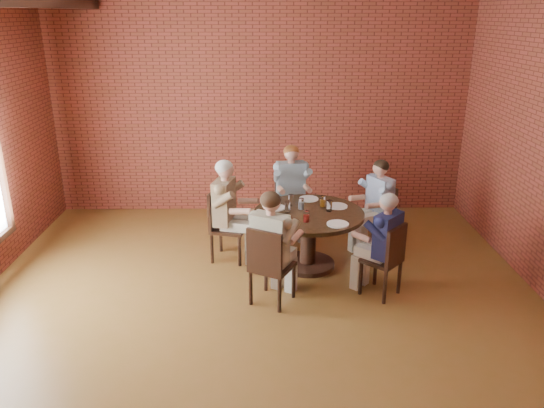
{
  "coord_description": "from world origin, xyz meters",
  "views": [
    {
      "loc": [
        0.07,
        -4.83,
        3.09
      ],
      "look_at": [
        0.15,
        1.0,
        0.98
      ],
      "focal_mm": 35.0,
      "sensor_mm": 36.0,
      "label": 1
    }
  ],
  "objects_px": {
    "diner_a": "(376,206)",
    "chair_d": "(269,264)",
    "diner_b": "(291,191)",
    "dining_table": "(308,228)",
    "chair_c": "(223,222)",
    "chair_a": "(380,215)",
    "chair_b": "(290,199)",
    "diner_e": "(383,245)",
    "smartphone": "(346,223)",
    "diner_c": "(229,211)",
    "chair_e": "(387,258)",
    "diner_d": "(272,248)"
  },
  "relations": [
    {
      "from": "chair_d",
      "to": "chair_a",
      "type": "bearing_deg",
      "value": -107.27
    },
    {
      "from": "chair_d",
      "to": "diner_c",
      "type": "bearing_deg",
      "value": -38.59
    },
    {
      "from": "diner_a",
      "to": "chair_c",
      "type": "xyz_separation_m",
      "value": [
        -2.05,
        -0.25,
        -0.12
      ]
    },
    {
      "from": "dining_table",
      "to": "diner_d",
      "type": "bearing_deg",
      "value": -118.28
    },
    {
      "from": "dining_table",
      "to": "smartphone",
      "type": "height_order",
      "value": "smartphone"
    },
    {
      "from": "chair_a",
      "to": "diner_b",
      "type": "distance_m",
      "value": 1.31
    },
    {
      "from": "dining_table",
      "to": "diner_d",
      "type": "xyz_separation_m",
      "value": [
        -0.47,
        -0.87,
        0.13
      ]
    },
    {
      "from": "chair_c",
      "to": "chair_b",
      "type": "bearing_deg",
      "value": -31.93
    },
    {
      "from": "diner_d",
      "to": "smartphone",
      "type": "distance_m",
      "value": 1.0
    },
    {
      "from": "chair_a",
      "to": "chair_d",
      "type": "bearing_deg",
      "value": -74.02
    },
    {
      "from": "chair_b",
      "to": "diner_c",
      "type": "xyz_separation_m",
      "value": [
        -0.84,
        -0.93,
        0.17
      ]
    },
    {
      "from": "chair_c",
      "to": "smartphone",
      "type": "bearing_deg",
      "value": -100.04
    },
    {
      "from": "chair_c",
      "to": "chair_d",
      "type": "height_order",
      "value": "chair_c"
    },
    {
      "from": "dining_table",
      "to": "chair_d",
      "type": "bearing_deg",
      "value": -118.28
    },
    {
      "from": "chair_d",
      "to": "chair_e",
      "type": "relative_size",
      "value": 1.05
    },
    {
      "from": "diner_d",
      "to": "chair_e",
      "type": "distance_m",
      "value": 1.32
    },
    {
      "from": "diner_a",
      "to": "diner_d",
      "type": "bearing_deg",
      "value": -74.13
    },
    {
      "from": "diner_a",
      "to": "chair_b",
      "type": "distance_m",
      "value": 1.31
    },
    {
      "from": "diner_a",
      "to": "chair_d",
      "type": "relative_size",
      "value": 1.36
    },
    {
      "from": "chair_d",
      "to": "diner_b",
      "type": "bearing_deg",
      "value": -71.31
    },
    {
      "from": "dining_table",
      "to": "chair_c",
      "type": "xyz_separation_m",
      "value": [
        -1.1,
        0.26,
        -0.02
      ]
    },
    {
      "from": "chair_c",
      "to": "diner_e",
      "type": "bearing_deg",
      "value": -104.19
    },
    {
      "from": "dining_table",
      "to": "chair_a",
      "type": "height_order",
      "value": "chair_a"
    },
    {
      "from": "chair_d",
      "to": "smartphone",
      "type": "distance_m",
      "value": 1.1
    },
    {
      "from": "chair_a",
      "to": "diner_a",
      "type": "height_order",
      "value": "diner_a"
    },
    {
      "from": "diner_b",
      "to": "smartphone",
      "type": "height_order",
      "value": "diner_b"
    },
    {
      "from": "diner_a",
      "to": "diner_d",
      "type": "distance_m",
      "value": 1.98
    },
    {
      "from": "diner_e",
      "to": "smartphone",
      "type": "bearing_deg",
      "value": -88.66
    },
    {
      "from": "diner_e",
      "to": "chair_a",
      "type": "bearing_deg",
      "value": -147.72
    },
    {
      "from": "dining_table",
      "to": "chair_b",
      "type": "bearing_deg",
      "value": 98.56
    },
    {
      "from": "chair_b",
      "to": "diner_c",
      "type": "distance_m",
      "value": 1.26
    },
    {
      "from": "diner_c",
      "to": "diner_e",
      "type": "xyz_separation_m",
      "value": [
        1.8,
        -0.97,
        -0.05
      ]
    },
    {
      "from": "chair_a",
      "to": "chair_c",
      "type": "xyz_separation_m",
      "value": [
        -2.12,
        -0.29,
        0.02
      ]
    },
    {
      "from": "diner_a",
      "to": "diner_c",
      "type": "xyz_separation_m",
      "value": [
        -1.97,
        -0.27,
        0.04
      ]
    },
    {
      "from": "diner_a",
      "to": "chair_e",
      "type": "height_order",
      "value": "diner_a"
    },
    {
      "from": "diner_a",
      "to": "smartphone",
      "type": "distance_m",
      "value": 1.06
    },
    {
      "from": "chair_d",
      "to": "diner_d",
      "type": "relative_size",
      "value": 0.7
    },
    {
      "from": "dining_table",
      "to": "chair_e",
      "type": "relative_size",
      "value": 1.56
    },
    {
      "from": "diner_b",
      "to": "chair_e",
      "type": "bearing_deg",
      "value": -70.4
    },
    {
      "from": "diner_a",
      "to": "smartphone",
      "type": "bearing_deg",
      "value": -59.42
    },
    {
      "from": "dining_table",
      "to": "diner_b",
      "type": "xyz_separation_m",
      "value": [
        -0.16,
        1.09,
        0.13
      ]
    },
    {
      "from": "dining_table",
      "to": "chair_c",
      "type": "bearing_deg",
      "value": 166.51
    },
    {
      "from": "chair_e",
      "to": "diner_e",
      "type": "height_order",
      "value": "diner_e"
    },
    {
      "from": "smartphone",
      "to": "dining_table",
      "type": "bearing_deg",
      "value": 145.26
    },
    {
      "from": "chair_d",
      "to": "dining_table",
      "type": "bearing_deg",
      "value": -90.0
    },
    {
      "from": "chair_b",
      "to": "smartphone",
      "type": "height_order",
      "value": "chair_b"
    },
    {
      "from": "chair_c",
      "to": "diner_e",
      "type": "xyz_separation_m",
      "value": [
        1.88,
        -0.99,
        0.11
      ]
    },
    {
      "from": "chair_a",
      "to": "diner_e",
      "type": "relative_size",
      "value": 0.73
    },
    {
      "from": "chair_b",
      "to": "diner_d",
      "type": "distance_m",
      "value": 2.07
    },
    {
      "from": "diner_c",
      "to": "chair_d",
      "type": "bearing_deg",
      "value": -143.37
    }
  ]
}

